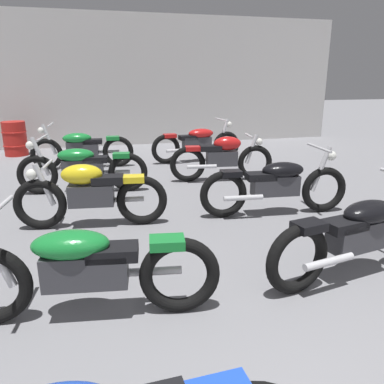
{
  "coord_description": "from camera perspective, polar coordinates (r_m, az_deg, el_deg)",
  "views": [
    {
      "loc": [
        -1.14,
        -0.15,
        1.9
      ],
      "look_at": [
        0.0,
        4.19,
        0.55
      ],
      "focal_mm": 35.68,
      "sensor_mm": 36.0,
      "label": 1
    }
  ],
  "objects": [
    {
      "name": "back_wall",
      "position": [
        11.42,
        -9.34,
        16.04
      ],
      "size": [
        12.56,
        0.24,
        3.6
      ],
      "primitive_type": "cube",
      "color": "#BCBAB7",
      "rests_on": "ground"
    },
    {
      "name": "motorcycle_left_row_1",
      "position": [
        3.2,
        -15.85,
        -10.79
      ],
      "size": [
        2.16,
        0.68,
        0.97
      ],
      "color": "black",
      "rests_on": "ground"
    },
    {
      "name": "motorcycle_left_row_2",
      "position": [
        5.12,
        -14.94,
        -0.18
      ],
      "size": [
        1.97,
        0.49,
        0.88
      ],
      "color": "black",
      "rests_on": "ground"
    },
    {
      "name": "motorcycle_left_row_3",
      "position": [
        6.71,
        -16.11,
        3.64
      ],
      "size": [
        2.17,
        0.68,
        0.97
      ],
      "color": "black",
      "rests_on": "ground"
    },
    {
      "name": "motorcycle_left_row_4",
      "position": [
        8.61,
        -16.13,
        6.42
      ],
      "size": [
        2.17,
        0.68,
        0.97
      ],
      "color": "black",
      "rests_on": "ground"
    },
    {
      "name": "motorcycle_right_row_1",
      "position": [
        4.06,
        23.9,
        -5.62
      ],
      "size": [
        2.15,
        0.75,
        0.97
      ],
      "color": "black",
      "rests_on": "ground"
    },
    {
      "name": "motorcycle_right_row_2",
      "position": [
        5.52,
        12.47,
        1.16
      ],
      "size": [
        2.17,
        0.68,
        0.97
      ],
      "color": "black",
      "rests_on": "ground"
    },
    {
      "name": "motorcycle_right_row_3",
      "position": [
        7.24,
        4.56,
        5.23
      ],
      "size": [
        1.97,
        0.5,
        0.88
      ],
      "color": "black",
      "rests_on": "ground"
    },
    {
      "name": "motorcycle_right_row_4",
      "position": [
        8.95,
        0.81,
        7.45
      ],
      "size": [
        2.17,
        0.68,
        0.97
      ],
      "color": "black",
      "rests_on": "ground"
    },
    {
      "name": "oil_drum",
      "position": [
        10.66,
        -24.94,
        7.25
      ],
      "size": [
        0.59,
        0.59,
        0.85
      ],
      "color": "red",
      "rests_on": "ground"
    }
  ]
}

